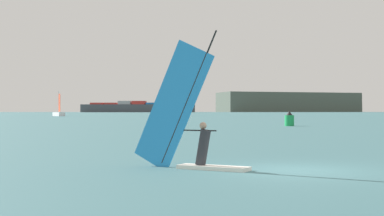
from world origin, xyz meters
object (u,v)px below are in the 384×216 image
Objects in this scene: windsurfer at (191,132)px; channel_buoy at (289,119)px; small_sailboat at (59,114)px; cargo_ship at (141,107)px.

windsurfer reaches higher than channel_buoy.
channel_buoy is at bearing 175.58° from small_sailboat.
cargo_ship is (-72.34, 796.36, 7.28)m from windsurfer.
windsurfer is 179.79m from small_sailboat.
channel_buoy is (84.21, -749.05, -7.63)m from cargo_ship.
channel_buoy is 0.20× the size of small_sailboat.
cargo_ship is 753.81m from channel_buoy.
windsurfer is 0.50× the size of small_sailboat.
cargo_ship is at bearing 124.10° from windsurfer.
small_sailboat reaches higher than windsurfer.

